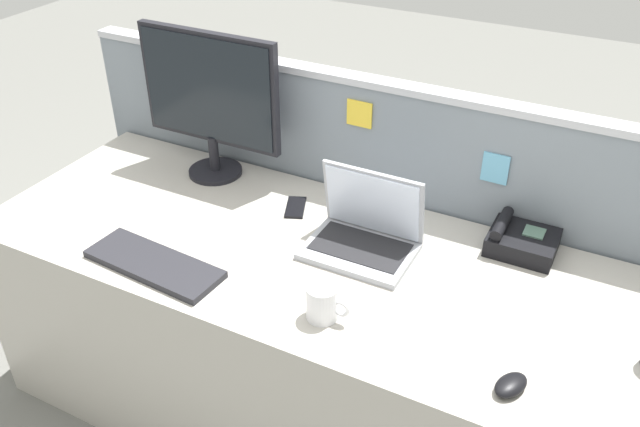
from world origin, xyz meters
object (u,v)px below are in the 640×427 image
desktop_monitor (210,96)px  coffee_mug (323,302)px  laptop (365,230)px  computer_mouse_right_hand (511,385)px  cell_phone_black_slab (296,207)px  desk_phone (521,241)px  keyboard_main (154,264)px

desktop_monitor → coffee_mug: size_ratio=4.33×
laptop → coffee_mug: (0.03, -0.35, -0.01)m
computer_mouse_right_hand → desktop_monitor: bearing=178.5°
desktop_monitor → cell_phone_black_slab: (0.38, -0.09, -0.30)m
desk_phone → coffee_mug: 0.68m
cell_phone_black_slab → keyboard_main: bearing=-136.7°
cell_phone_black_slab → coffee_mug: 0.56m
coffee_mug → desktop_monitor: bearing=143.4°
keyboard_main → computer_mouse_right_hand: computer_mouse_right_hand is taller
desk_phone → cell_phone_black_slab: 0.74m
desk_phone → keyboard_main: (-0.95, -0.59, -0.02)m
desktop_monitor → keyboard_main: size_ratio=1.24×
laptop → desk_phone: size_ratio=1.62×
computer_mouse_right_hand → coffee_mug: (-0.51, 0.02, 0.04)m
desktop_monitor → coffee_mug: (0.71, -0.53, -0.25)m
desktop_monitor → coffee_mug: desktop_monitor is taller
computer_mouse_right_hand → cell_phone_black_slab: bearing=173.9°
desktop_monitor → desk_phone: size_ratio=2.68×
cell_phone_black_slab → coffee_mug: coffee_mug is taller
desktop_monitor → cell_phone_black_slab: size_ratio=4.20×
desktop_monitor → computer_mouse_right_hand: desktop_monitor is taller
desktop_monitor → desk_phone: bearing=1.2°
keyboard_main → coffee_mug: bearing=7.7°
coffee_mug → keyboard_main: bearing=-176.5°
desktop_monitor → coffee_mug: 0.92m
desk_phone → computer_mouse_right_hand: desk_phone is taller
computer_mouse_right_hand → coffee_mug: bearing=-159.9°
computer_mouse_right_hand → coffee_mug: coffee_mug is taller
computer_mouse_right_hand → coffee_mug: size_ratio=0.80×
keyboard_main → computer_mouse_right_hand: bearing=4.7°
keyboard_main → coffee_mug: 0.55m
keyboard_main → desk_phone: bearing=36.0°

